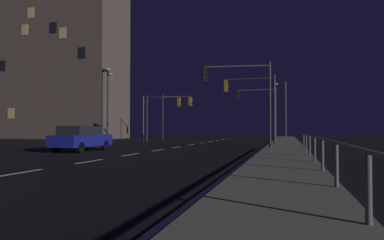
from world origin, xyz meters
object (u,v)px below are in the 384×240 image
at_px(traffic_light_near_right, 240,87).
at_px(street_lamp_median, 108,99).
at_px(traffic_light_far_left, 258,103).
at_px(traffic_light_mid_right, 252,96).
at_px(traffic_light_far_center, 160,109).
at_px(traffic_light_near_left, 167,108).
at_px(street_lamp_mid_block, 104,98).
at_px(traffic_light_far_right, 174,108).
at_px(building_distant, 62,62).
at_px(car, 81,138).
at_px(street_lamp_across_street, 284,105).

xyz_separation_m(traffic_light_near_right, street_lamp_median, (-12.45, 4.94, -0.02)).
height_order(traffic_light_near_right, traffic_light_far_left, traffic_light_near_right).
relative_size(traffic_light_mid_right, traffic_light_far_center, 1.10).
bearing_deg(traffic_light_far_center, traffic_light_far_left, 6.09).
xyz_separation_m(traffic_light_near_left, street_lamp_mid_block, (-2.53, -8.95, 0.34)).
height_order(traffic_light_far_right, street_lamp_mid_block, street_lamp_mid_block).
height_order(traffic_light_far_center, building_distant, building_distant).
xyz_separation_m(traffic_light_near_right, building_distant, (-29.48, 21.50, 7.24)).
xyz_separation_m(traffic_light_far_center, building_distant, (-18.99, 8.62, 7.75)).
height_order(traffic_light_near_right, traffic_light_near_left, traffic_light_near_right).
bearing_deg(car, building_distant, 128.59).
height_order(traffic_light_far_center, street_lamp_median, street_lamp_median).
xyz_separation_m(traffic_light_far_right, building_distant, (-18.60, 2.50, 7.32)).
xyz_separation_m(traffic_light_near_left, traffic_light_mid_right, (9.89, -7.26, 0.39)).
distance_m(street_lamp_across_street, building_distant, 32.82).
bearing_deg(street_lamp_across_street, traffic_light_far_center, -142.61).
bearing_deg(street_lamp_across_street, car, -114.38).
xyz_separation_m(traffic_light_near_right, street_lamp_across_street, (2.59, 22.86, 0.36)).
bearing_deg(traffic_light_near_right, traffic_light_mid_right, 87.70).
distance_m(traffic_light_far_left, street_lamp_across_street, 9.24).
xyz_separation_m(car, building_distant, (-20.06, 25.13, 10.54)).
relative_size(traffic_light_far_center, street_lamp_median, 0.76).
bearing_deg(street_lamp_median, building_distant, 135.81).
relative_size(traffic_light_mid_right, building_distant, 0.25).
bearing_deg(traffic_light_far_center, building_distant, 155.57).
distance_m(traffic_light_near_right, building_distant, 37.19).
relative_size(street_lamp_mid_block, street_lamp_median, 0.99).
distance_m(traffic_light_near_right, traffic_light_near_left, 16.11).
bearing_deg(traffic_light_far_left, traffic_light_far_center, -173.91).
distance_m(traffic_light_near_right, traffic_light_far_right, 21.89).
xyz_separation_m(traffic_light_near_right, traffic_light_far_right, (-10.87, 18.99, -0.08)).
bearing_deg(building_distant, street_lamp_median, -44.19).
height_order(car, street_lamp_across_street, street_lamp_across_street).
bearing_deg(street_lamp_median, traffic_light_mid_right, 3.08).
distance_m(traffic_light_far_left, street_lamp_mid_block, 15.85).
relative_size(traffic_light_far_right, building_distant, 0.25).
distance_m(traffic_light_far_right, street_lamp_across_street, 14.01).
bearing_deg(building_distant, traffic_light_far_center, -24.43).
height_order(traffic_light_mid_right, street_lamp_across_street, street_lamp_across_street).
xyz_separation_m(traffic_light_far_left, street_lamp_across_street, (2.54, 8.87, 0.39)).
xyz_separation_m(traffic_light_mid_right, street_lamp_mid_block, (-12.42, -1.69, -0.05)).
bearing_deg(traffic_light_mid_right, street_lamp_mid_block, -172.24).
bearing_deg(street_lamp_mid_block, traffic_light_near_left, 74.22).
distance_m(traffic_light_near_left, traffic_light_far_left, 9.78).
relative_size(traffic_light_far_right, street_lamp_median, 0.87).
bearing_deg(traffic_light_near_left, building_distant, 156.50).
xyz_separation_m(car, traffic_light_far_right, (-1.45, 22.63, 3.23)).
bearing_deg(traffic_light_far_left, traffic_light_mid_right, -88.74).
distance_m(car, traffic_light_near_right, 10.63).
bearing_deg(building_distant, traffic_light_far_right, -7.66).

